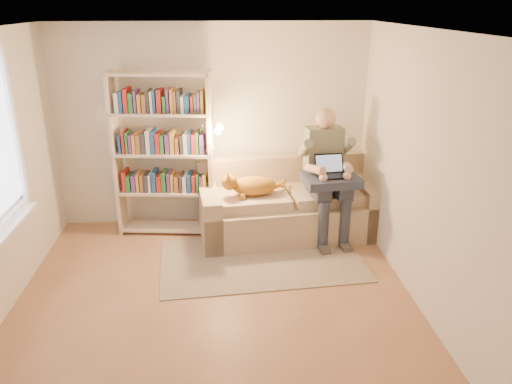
{
  "coord_description": "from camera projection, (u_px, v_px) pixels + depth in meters",
  "views": [
    {
      "loc": [
        0.07,
        -4.11,
        2.82
      ],
      "look_at": [
        0.47,
        1.0,
        0.86
      ],
      "focal_mm": 35.0,
      "sensor_mm": 36.0,
      "label": 1
    }
  ],
  "objects": [
    {
      "name": "floor",
      "position": [
        215.0,
        313.0,
        4.83
      ],
      "size": [
        4.5,
        4.5,
        0.0
      ],
      "primitive_type": "plane",
      "color": "#976544",
      "rests_on": "ground"
    },
    {
      "name": "ceiling",
      "position": [
        206.0,
        31.0,
        3.9
      ],
      "size": [
        4.0,
        4.5,
        0.02
      ],
      "primitive_type": "cube",
      "color": "white",
      "rests_on": "wall_back"
    },
    {
      "name": "wall_right",
      "position": [
        433.0,
        181.0,
        4.51
      ],
      "size": [
        0.02,
        4.5,
        2.6
      ],
      "primitive_type": "cube",
      "color": "silver",
      "rests_on": "floor"
    },
    {
      "name": "wall_back",
      "position": [
        212.0,
        127.0,
        6.46
      ],
      "size": [
        4.0,
        0.02,
        2.6
      ],
      "primitive_type": "cube",
      "color": "silver",
      "rests_on": "floor"
    },
    {
      "name": "wall_front",
      "position": [
        208.0,
        359.0,
        2.27
      ],
      "size": [
        4.0,
        0.02,
        2.6
      ],
      "primitive_type": "cube",
      "color": "silver",
      "rests_on": "floor"
    },
    {
      "name": "sofa",
      "position": [
        287.0,
        208.0,
        6.4
      ],
      "size": [
        2.31,
        1.22,
        0.94
      ],
      "rotation": [
        0.0,
        0.0,
        0.1
      ],
      "color": "tan",
      "rests_on": "floor"
    },
    {
      "name": "person",
      "position": [
        327.0,
        168.0,
        6.12
      ],
      "size": [
        0.52,
        0.76,
        1.62
      ],
      "rotation": [
        0.0,
        0.0,
        0.1
      ],
      "color": "gray",
      "rests_on": "sofa"
    },
    {
      "name": "cat",
      "position": [
        247.0,
        186.0,
        6.04
      ],
      "size": [
        0.8,
        0.34,
        0.3
      ],
      "rotation": [
        0.0,
        0.0,
        0.1
      ],
      "color": "gold",
      "rests_on": "sofa"
    },
    {
      "name": "blanket",
      "position": [
        335.0,
        179.0,
        6.02
      ],
      "size": [
        0.71,
        0.6,
        0.1
      ],
      "primitive_type": "cube",
      "rotation": [
        0.0,
        0.0,
        0.1
      ],
      "color": "#283046",
      "rests_on": "person"
    },
    {
      "name": "laptop",
      "position": [
        335.0,
        170.0,
        5.99
      ],
      "size": [
        0.38,
        0.35,
        0.3
      ],
      "rotation": [
        0.0,
        0.0,
        0.1
      ],
      "color": "black",
      "rests_on": "blanket"
    },
    {
      "name": "bookshelf",
      "position": [
        164.0,
        147.0,
        6.14
      ],
      "size": [
        1.36,
        0.52,
        2.06
      ],
      "rotation": [
        0.0,
        0.0,
        -0.11
      ],
      "color": "beige",
      "rests_on": "floor"
    },
    {
      "name": "rug",
      "position": [
        262.0,
        260.0,
        5.8
      ],
      "size": [
        2.41,
        1.54,
        0.01
      ],
      "primitive_type": "cube",
      "rotation": [
        0.0,
        0.0,
        0.08
      ],
      "color": "gray",
      "rests_on": "floor"
    }
  ]
}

